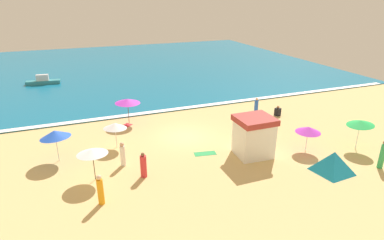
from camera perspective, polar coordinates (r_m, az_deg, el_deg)
ground_plane at (r=25.75m, az=-1.33°, el=-2.98°), size 60.00×60.00×0.00m
ocean_water at (r=51.78m, az=-12.13°, el=9.18°), size 60.00×44.00×0.10m
wave_breaker_foam at (r=31.28m, az=-5.28°, el=1.66°), size 57.00×0.70×0.01m
lifeguard_cabana at (r=22.74m, az=10.89°, el=-2.80°), size 2.50×2.30×2.85m
beach_umbrella_0 at (r=20.11m, az=-17.30°, el=-5.39°), size 1.92×1.94×2.11m
beach_umbrella_1 at (r=26.02m, az=27.72°, el=-0.45°), size 2.33×2.31×2.31m
beach_umbrella_2 at (r=24.05m, az=-13.50°, el=-0.98°), size 2.39×2.38×1.98m
beach_umbrella_3 at (r=28.35m, az=-11.37°, el=3.33°), size 2.72×2.71×2.25m
beach_umbrella_4 at (r=24.33m, az=19.93°, el=-1.60°), size 2.45×2.45×1.87m
beach_umbrella_5 at (r=23.21m, az=-23.16°, el=-2.31°), size 2.80×2.81×2.32m
beach_tent at (r=22.37m, az=23.76°, el=-6.87°), size 2.87×2.84×1.45m
beachgoer_0 at (r=18.28m, az=-15.94°, el=-11.88°), size 0.40×0.40×1.79m
beachgoer_1 at (r=20.26m, az=-8.61°, el=-8.03°), size 0.51×0.51×1.66m
beachgoer_2 at (r=31.09m, az=14.96°, el=1.47°), size 0.58×0.58×0.96m
beachgoer_3 at (r=21.74m, az=-12.20°, el=-6.00°), size 0.42×0.42×1.68m
beachgoer_4 at (r=24.30m, az=30.69°, el=-5.35°), size 0.43×0.43×1.94m
beachgoer_5 at (r=30.45m, az=11.31°, el=2.21°), size 0.43×0.43×1.76m
beach_towel_0 at (r=28.41m, az=-11.71°, el=-1.02°), size 1.33×1.26×0.01m
beach_towel_1 at (r=23.12m, az=2.34°, el=-5.97°), size 1.66×0.90×0.01m
small_boat_0 at (r=44.62m, az=-24.92°, el=6.29°), size 4.11×1.36×1.20m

